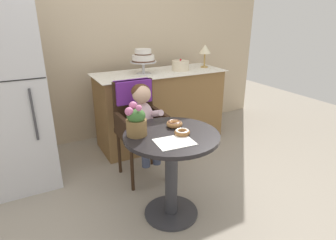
{
  "coord_description": "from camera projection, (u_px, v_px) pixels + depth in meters",
  "views": [
    {
      "loc": [
        -0.92,
        -1.68,
        1.57
      ],
      "look_at": [
        0.05,
        0.15,
        0.77
      ],
      "focal_mm": 30.28,
      "sensor_mm": 36.0,
      "label": 1
    }
  ],
  "objects": [
    {
      "name": "display_counter",
      "position": [
        160.0,
        108.0,
        3.5
      ],
      "size": [
        1.56,
        0.62,
        0.9
      ],
      "color": "olive",
      "rests_on": "ground"
    },
    {
      "name": "tiered_cake_stand",
      "position": [
        143.0,
        57.0,
        3.19
      ],
      "size": [
        0.3,
        0.3,
        0.28
      ],
      "color": "silver",
      "rests_on": "display_counter"
    },
    {
      "name": "seated_child",
      "position": [
        143.0,
        115.0,
        2.6
      ],
      "size": [
        0.27,
        0.32,
        0.73
      ],
      "color": "silver",
      "rests_on": "ground"
    },
    {
      "name": "flower_vase",
      "position": [
        136.0,
        121.0,
        2.04
      ],
      "size": [
        0.16,
        0.15,
        0.24
      ],
      "color": "brown",
      "rests_on": "cafe_table"
    },
    {
      "name": "wicker_chair",
      "position": [
        137.0,
        114.0,
        2.74
      ],
      "size": [
        0.42,
        0.45,
        0.95
      ],
      "rotation": [
        0.0,
        0.0,
        -0.1
      ],
      "color": "#332114",
      "rests_on": "ground"
    },
    {
      "name": "round_layer_cake",
      "position": [
        180.0,
        66.0,
        3.41
      ],
      "size": [
        0.21,
        0.21,
        0.14
      ],
      "color": "beige",
      "rests_on": "display_counter"
    },
    {
      "name": "refrigerator",
      "position": [
        8.0,
        98.0,
        2.5
      ],
      "size": [
        0.64,
        0.63,
        1.7
      ],
      "color": "silver",
      "rests_on": "ground"
    },
    {
      "name": "donut_mid",
      "position": [
        174.0,
        124.0,
        2.22
      ],
      "size": [
        0.13,
        0.13,
        0.05
      ],
      "color": "#AD7542",
      "rests_on": "cafe_table"
    },
    {
      "name": "back_wall",
      "position": [
        98.0,
        31.0,
        3.4
      ],
      "size": [
        4.8,
        0.1,
        2.7
      ],
      "primitive_type": "cube",
      "color": "#C1AD8E",
      "rests_on": "ground"
    },
    {
      "name": "table_lamp",
      "position": [
        205.0,
        50.0,
        3.54
      ],
      "size": [
        0.15,
        0.15,
        0.28
      ],
      "color": "#B28C47",
      "rests_on": "display_counter"
    },
    {
      "name": "ground_plane",
      "position": [
        171.0,
        213.0,
        2.35
      ],
      "size": [
        8.0,
        8.0,
        0.0
      ],
      "primitive_type": "plane",
      "color": "gray"
    },
    {
      "name": "cafe_table",
      "position": [
        171.0,
        159.0,
        2.17
      ],
      "size": [
        0.72,
        0.72,
        0.72
      ],
      "color": "black",
      "rests_on": "ground"
    },
    {
      "name": "paper_napkin",
      "position": [
        174.0,
        142.0,
        1.96
      ],
      "size": [
        0.28,
        0.22,
        0.0
      ],
      "primitive_type": "cube",
      "rotation": [
        0.0,
        0.0,
        -0.08
      ],
      "color": "white",
      "rests_on": "cafe_table"
    },
    {
      "name": "donut_front",
      "position": [
        182.0,
        132.0,
        2.07
      ],
      "size": [
        0.12,
        0.12,
        0.04
      ],
      "color": "#936033",
      "rests_on": "cafe_table"
    }
  ]
}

